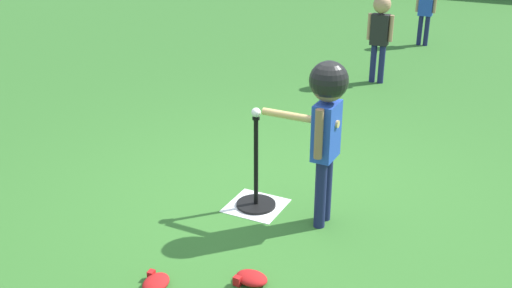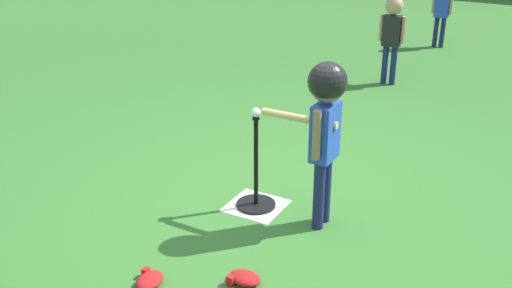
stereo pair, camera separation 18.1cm
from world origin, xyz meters
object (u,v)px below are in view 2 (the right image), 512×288
at_px(batting_tee, 256,192).
at_px(batter_child, 325,112).
at_px(glove_near_bats, 244,278).
at_px(fielder_near_left, 392,29).
at_px(baseball_on_tee, 256,113).
at_px(glove_by_plate, 150,280).
at_px(fielder_deep_left, 443,4).

bearing_deg(batting_tee, batter_child, -0.39).
bearing_deg(batting_tee, glove_near_bats, -65.30).
height_order(fielder_near_left, glove_near_bats, fielder_near_left).
bearing_deg(glove_near_bats, baseball_on_tee, 114.70).
distance_m(batting_tee, glove_near_bats, 1.03).
distance_m(baseball_on_tee, glove_by_plate, 1.48).
relative_size(batting_tee, glove_near_bats, 3.40).
xyz_separation_m(glove_by_plate, glove_near_bats, (0.53, 0.32, 0.00)).
height_order(baseball_on_tee, glove_near_bats, baseball_on_tee).
bearing_deg(baseball_on_tee, fielder_deep_left, 89.66).
relative_size(batter_child, glove_by_plate, 5.48).
height_order(fielder_near_left, glove_by_plate, fielder_near_left).
height_order(baseball_on_tee, batter_child, batter_child).
xyz_separation_m(batting_tee, fielder_deep_left, (0.04, 5.97, 0.56)).
xyz_separation_m(fielder_near_left, glove_near_bats, (0.50, -4.62, -0.69)).
distance_m(fielder_deep_left, glove_by_plate, 7.25).
distance_m(baseball_on_tee, fielder_near_left, 3.69).
distance_m(batting_tee, fielder_deep_left, 6.00).
bearing_deg(fielder_deep_left, glove_by_plate, -91.09).
bearing_deg(batting_tee, fielder_near_left, 91.07).
xyz_separation_m(baseball_on_tee, fielder_deep_left, (0.04, 5.97, -0.12)).
distance_m(batting_tee, batter_child, 0.97).
distance_m(baseball_on_tee, batter_child, 0.58).
height_order(baseball_on_tee, glove_by_plate, baseball_on_tee).
bearing_deg(glove_near_bats, batter_child, 81.61).
bearing_deg(batter_child, fielder_deep_left, 95.07).
distance_m(baseball_on_tee, fielder_deep_left, 5.97).
bearing_deg(batting_tee, glove_by_plate, -94.67).
relative_size(batting_tee, baseball_on_tee, 10.46).
xyz_separation_m(fielder_near_left, glove_by_plate, (-0.03, -4.94, -0.69)).
relative_size(batting_tee, fielder_deep_left, 0.72).
bearing_deg(glove_near_bats, fielder_deep_left, 93.26).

